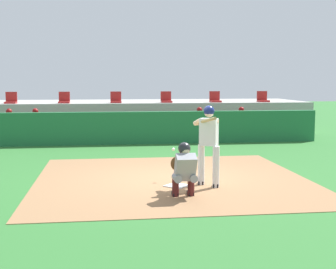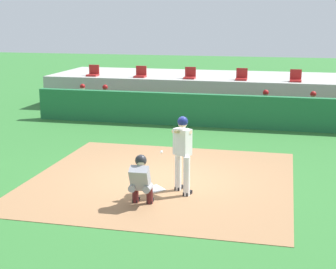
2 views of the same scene
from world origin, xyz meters
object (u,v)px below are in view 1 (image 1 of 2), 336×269
at_px(stadium_seat_0, 11,100).
at_px(stadium_seat_5, 263,99).
at_px(dugout_player_2, 200,123).
at_px(stadium_seat_1, 64,100).
at_px(catcher_crouched, 184,168).
at_px(batter_at_plate, 208,140).
at_px(dugout_player_0, 9,125).
at_px(stadium_seat_2, 116,100).
at_px(dugout_player_3, 242,123).
at_px(dugout_player_1, 35,125).
at_px(stadium_seat_4, 215,99).
at_px(stadium_seat_3, 166,99).
at_px(home_plate, 177,186).

height_order(stadium_seat_0, stadium_seat_5, same).
bearing_deg(dugout_player_2, stadium_seat_1, 159.42).
bearing_deg(catcher_crouched, batter_at_plate, 53.20).
height_order(dugout_player_0, stadium_seat_2, stadium_seat_2).
height_order(catcher_crouched, stadium_seat_0, stadium_seat_0).
relative_size(batter_at_plate, dugout_player_3, 1.39).
bearing_deg(dugout_player_1, dugout_player_2, 0.00).
distance_m(dugout_player_3, stadium_seat_4, 2.30).
xyz_separation_m(dugout_player_2, stadium_seat_5, (3.25, 2.03, 0.86)).
xyz_separation_m(batter_at_plate, dugout_player_2, (1.48, 8.19, -0.36)).
bearing_deg(dugout_player_0, dugout_player_3, 0.00).
height_order(stadium_seat_0, stadium_seat_3, same).
relative_size(home_plate, stadium_seat_0, 0.92).
height_order(dugout_player_2, stadium_seat_2, stadium_seat_2).
distance_m(batter_at_plate, dugout_player_1, 9.54).
distance_m(home_plate, stadium_seat_2, 10.35).
bearing_deg(stadium_seat_0, dugout_player_3, -12.34).
relative_size(dugout_player_3, stadium_seat_5, 2.71).
bearing_deg(stadium_seat_1, batter_at_plate, -68.92).
relative_size(batter_at_plate, dugout_player_2, 1.39).
height_order(batter_at_plate, stadium_seat_2, stadium_seat_2).
relative_size(catcher_crouched, stadium_seat_2, 4.32).
height_order(dugout_player_2, stadium_seat_5, stadium_seat_5).
bearing_deg(stadium_seat_1, catcher_crouched, -73.83).
xyz_separation_m(batter_at_plate, stadium_seat_5, (4.72, 10.23, 0.50)).
distance_m(dugout_player_3, stadium_seat_5, 2.69).
bearing_deg(stadium_seat_0, stadium_seat_3, 0.00).
distance_m(dugout_player_1, stadium_seat_5, 9.85).
bearing_deg(stadium_seat_1, dugout_player_1, -114.53).
relative_size(dugout_player_0, dugout_player_2, 1.00).
relative_size(dugout_player_0, stadium_seat_0, 2.71).
bearing_deg(stadium_seat_1, stadium_seat_5, 0.00).
distance_m(batter_at_plate, catcher_crouched, 1.25).
relative_size(batter_at_plate, stadium_seat_3, 3.76).
bearing_deg(stadium_seat_2, stadium_seat_0, 180.00).
xyz_separation_m(stadium_seat_1, stadium_seat_2, (2.17, 0.00, 0.00)).
xyz_separation_m(stadium_seat_1, stadium_seat_5, (8.67, 0.00, 0.00)).
distance_m(dugout_player_1, stadium_seat_4, 7.75).
xyz_separation_m(catcher_crouched, stadium_seat_3, (1.10, 11.17, 0.93)).
bearing_deg(dugout_player_1, stadium_seat_5, 11.97).
distance_m(dugout_player_1, stadium_seat_3, 5.71).
relative_size(dugout_player_0, stadium_seat_1, 2.71).
distance_m(catcher_crouched, dugout_player_3, 9.93).
distance_m(dugout_player_2, stadium_seat_5, 3.93).
bearing_deg(dugout_player_0, stadium_seat_5, 10.90).
bearing_deg(stadium_seat_3, stadium_seat_2, 180.00).
distance_m(stadium_seat_0, stadium_seat_3, 6.50).
distance_m(batter_at_plate, stadium_seat_1, 10.97).
height_order(home_plate, stadium_seat_0, stadium_seat_0).
distance_m(dugout_player_0, stadium_seat_5, 10.79).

